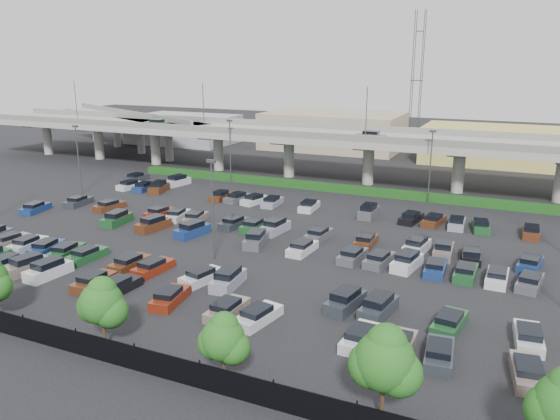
# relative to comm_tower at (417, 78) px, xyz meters

# --- Properties ---
(ground) EXTENTS (280.00, 280.00, 0.00)m
(ground) POSITION_rel_comm_tower_xyz_m (-4.00, -74.00, -15.61)
(ground) COLOR black
(overpass) EXTENTS (150.00, 13.00, 15.80)m
(overpass) POSITION_rel_comm_tower_xyz_m (-4.22, -42.01, -8.64)
(overpass) COLOR gray
(overpass) RESTS_ON ground
(on_ramp) EXTENTS (50.93, 30.13, 8.80)m
(on_ramp) POSITION_rel_comm_tower_xyz_m (-56.10, -30.95, -8.76)
(on_ramp) COLOR gray
(on_ramp) RESTS_ON ground
(hedge) EXTENTS (66.00, 1.60, 1.10)m
(hedge) POSITION_rel_comm_tower_xyz_m (-4.00, -49.00, -15.06)
(hedge) COLOR #123F12
(hedge) RESTS_ON ground
(fence) EXTENTS (70.00, 0.10, 2.00)m
(fence) POSITION_rel_comm_tower_xyz_m (-4.05, -102.00, -14.71)
(fence) COLOR black
(fence) RESTS_ON ground
(tree_row) EXTENTS (65.07, 3.66, 5.94)m
(tree_row) POSITION_rel_comm_tower_xyz_m (-3.30, -100.53, -12.09)
(tree_row) COLOR #332316
(tree_row) RESTS_ON ground
(parked_cars) EXTENTS (63.05, 41.67, 1.67)m
(parked_cars) POSITION_rel_comm_tower_xyz_m (-5.04, -77.91, -15.01)
(parked_cars) COLOR #796B5F
(parked_cars) RESTS_ON ground
(light_poles) EXTENTS (66.90, 48.38, 10.30)m
(light_poles) POSITION_rel_comm_tower_xyz_m (-8.12, -72.00, -9.37)
(light_poles) COLOR #434448
(light_poles) RESTS_ON ground
(distant_buildings) EXTENTS (138.00, 24.00, 9.00)m
(distant_buildings) POSITION_rel_comm_tower_xyz_m (8.38, -12.19, -11.87)
(distant_buildings) COLOR gray
(distant_buildings) RESTS_ON ground
(comm_tower) EXTENTS (2.40, 2.40, 30.00)m
(comm_tower) POSITION_rel_comm_tower_xyz_m (0.00, 0.00, 0.00)
(comm_tower) COLOR #434448
(comm_tower) RESTS_ON ground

